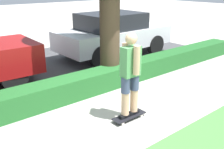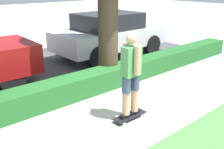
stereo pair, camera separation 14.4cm
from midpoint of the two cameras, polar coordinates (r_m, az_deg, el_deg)
ground_plane at (r=5.65m, az=3.73°, el=-8.90°), size 60.00×60.00×0.00m
street_asphalt at (r=8.89m, az=-15.56°, el=1.25°), size 12.63×5.00×0.01m
hedge_row at (r=6.66m, az=-5.89°, el=-1.90°), size 12.63×0.60×0.53m
skateboard at (r=5.49m, az=3.18°, el=-8.98°), size 0.76×0.24×0.09m
skater_person at (r=5.11m, az=3.38°, el=0.24°), size 0.50×0.44×1.72m
parked_car_middle at (r=9.95m, az=-0.82°, el=8.92°), size 4.39×1.99×1.62m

